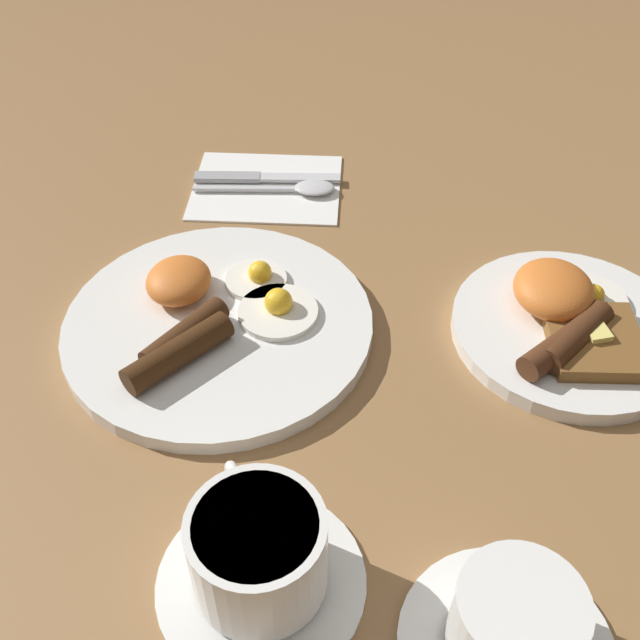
{
  "coord_description": "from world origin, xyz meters",
  "views": [
    {
      "loc": [
        0.49,
        0.16,
        0.49
      ],
      "look_at": [
        -0.0,
        0.1,
        0.03
      ],
      "focal_mm": 42.0,
      "sensor_mm": 36.0,
      "label": 1
    }
  ],
  "objects_px": {
    "breakfast_plate_far": "(569,323)",
    "spoon": "(299,188)",
    "knife": "(259,177)",
    "teacup_near": "(258,557)",
    "breakfast_plate_near": "(216,321)",
    "teacup_far": "(514,631)"
  },
  "relations": [
    {
      "from": "breakfast_plate_far",
      "to": "spoon",
      "type": "height_order",
      "value": "breakfast_plate_far"
    },
    {
      "from": "teacup_near",
      "to": "spoon",
      "type": "relative_size",
      "value": 0.88
    },
    {
      "from": "spoon",
      "to": "teacup_near",
      "type": "bearing_deg",
      "value": -91.44
    },
    {
      "from": "breakfast_plate_far",
      "to": "teacup_near",
      "type": "distance_m",
      "value": 0.37
    },
    {
      "from": "breakfast_plate_far",
      "to": "teacup_near",
      "type": "bearing_deg",
      "value": -40.17
    },
    {
      "from": "breakfast_plate_near",
      "to": "teacup_near",
      "type": "relative_size",
      "value": 1.97
    },
    {
      "from": "spoon",
      "to": "teacup_far",
      "type": "bearing_deg",
      "value": -74.03
    },
    {
      "from": "spoon",
      "to": "breakfast_plate_far",
      "type": "bearing_deg",
      "value": -42.2
    },
    {
      "from": "breakfast_plate_far",
      "to": "knife",
      "type": "height_order",
      "value": "breakfast_plate_far"
    },
    {
      "from": "teacup_far",
      "to": "knife",
      "type": "distance_m",
      "value": 0.59
    },
    {
      "from": "breakfast_plate_far",
      "to": "teacup_far",
      "type": "bearing_deg",
      "value": -12.71
    },
    {
      "from": "breakfast_plate_near",
      "to": "teacup_far",
      "type": "bearing_deg",
      "value": 43.59
    },
    {
      "from": "breakfast_plate_near",
      "to": "knife",
      "type": "height_order",
      "value": "breakfast_plate_near"
    },
    {
      "from": "breakfast_plate_far",
      "to": "knife",
      "type": "distance_m",
      "value": 0.4
    },
    {
      "from": "breakfast_plate_near",
      "to": "spoon",
      "type": "relative_size",
      "value": 1.74
    },
    {
      "from": "teacup_near",
      "to": "spoon",
      "type": "height_order",
      "value": "teacup_near"
    },
    {
      "from": "breakfast_plate_far",
      "to": "spoon",
      "type": "relative_size",
      "value": 1.31
    },
    {
      "from": "teacup_near",
      "to": "knife",
      "type": "distance_m",
      "value": 0.51
    },
    {
      "from": "teacup_near",
      "to": "teacup_far",
      "type": "height_order",
      "value": "teacup_near"
    },
    {
      "from": "breakfast_plate_near",
      "to": "spoon",
      "type": "distance_m",
      "value": 0.24
    },
    {
      "from": "spoon",
      "to": "knife",
      "type": "bearing_deg",
      "value": 153.93
    },
    {
      "from": "teacup_far",
      "to": "knife",
      "type": "height_order",
      "value": "teacup_far"
    }
  ]
}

